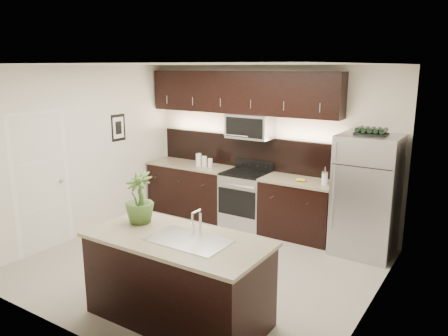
# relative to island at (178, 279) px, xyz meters

# --- Properties ---
(ground) EXTENTS (4.50, 4.50, 0.00)m
(ground) POSITION_rel_island_xyz_m (-0.58, 1.20, -0.47)
(ground) COLOR gray
(ground) RESTS_ON ground
(room_walls) EXTENTS (4.52, 4.02, 2.71)m
(room_walls) POSITION_rel_island_xyz_m (-0.69, 1.16, 1.22)
(room_walls) COLOR beige
(room_walls) RESTS_ON ground
(counter_run) EXTENTS (3.51, 0.65, 0.94)m
(counter_run) POSITION_rel_island_xyz_m (-1.04, 2.89, -0.00)
(counter_run) COLOR black
(counter_run) RESTS_ON ground
(upper_fixtures) EXTENTS (3.49, 0.40, 1.66)m
(upper_fixtures) POSITION_rel_island_xyz_m (-1.01, 3.04, 1.67)
(upper_fixtures) COLOR black
(upper_fixtures) RESTS_ON counter_run
(island) EXTENTS (1.96, 0.96, 0.94)m
(island) POSITION_rel_island_xyz_m (0.00, 0.00, 0.00)
(island) COLOR black
(island) RESTS_ON ground
(sink_faucet) EXTENTS (0.84, 0.50, 0.28)m
(sink_faucet) POSITION_rel_island_xyz_m (0.15, 0.01, 0.48)
(sink_faucet) COLOR silver
(sink_faucet) RESTS_ON island
(refrigerator) EXTENTS (0.84, 0.76, 1.75)m
(refrigerator) POSITION_rel_island_xyz_m (1.19, 2.83, 0.40)
(refrigerator) COLOR #B2B2B7
(refrigerator) RESTS_ON ground
(wine_rack) EXTENTS (0.43, 0.27, 0.10)m
(wine_rack) POSITION_rel_island_xyz_m (1.19, 2.83, 1.32)
(wine_rack) COLOR black
(wine_rack) RESTS_ON refrigerator
(plant) EXTENTS (0.33, 0.33, 0.58)m
(plant) POSITION_rel_island_xyz_m (-0.63, 0.12, 0.76)
(plant) COLOR #395622
(plant) RESTS_ON island
(canisters) EXTENTS (0.33, 0.10, 0.22)m
(canisters) POSITION_rel_island_xyz_m (-1.69, 2.84, 0.57)
(canisters) COLOR silver
(canisters) RESTS_ON counter_run
(french_press) EXTENTS (0.09, 0.09, 0.27)m
(french_press) POSITION_rel_island_xyz_m (0.56, 2.84, 0.57)
(french_press) COLOR silver
(french_press) RESTS_ON counter_run
(bananas) EXTENTS (0.17, 0.14, 0.05)m
(bananas) POSITION_rel_island_xyz_m (0.15, 2.81, 0.49)
(bananas) COLOR gold
(bananas) RESTS_ON counter_run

